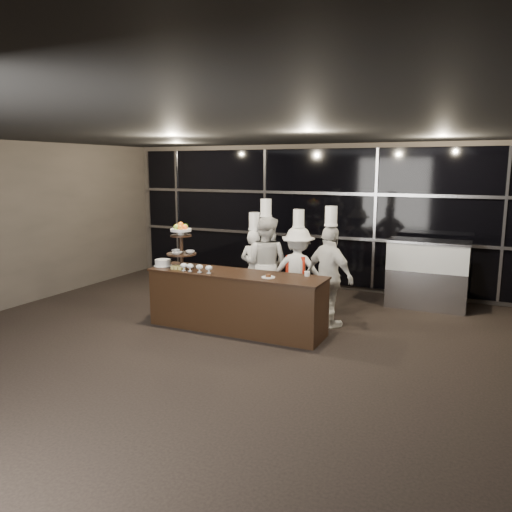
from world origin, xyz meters
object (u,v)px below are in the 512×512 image
at_px(buffet_counter, 236,301).
at_px(chef_d, 330,276).
at_px(display_stand, 181,242).
at_px(chef_c, 298,271).
at_px(chef_b, 266,263).
at_px(layer_cake, 163,263).
at_px(chef_a, 254,268).
at_px(display_case, 428,271).

bearing_deg(buffet_counter, chef_d, 31.87).
relative_size(display_stand, chef_c, 0.41).
height_order(chef_b, chef_d, chef_b).
bearing_deg(buffet_counter, layer_cake, -177.86).
bearing_deg(chef_a, layer_cake, -133.56).
bearing_deg(display_case, chef_b, -150.34).
relative_size(chef_a, chef_d, 0.91).
xyz_separation_m(buffet_counter, chef_c, (0.57, 1.19, 0.31)).
bearing_deg(chef_b, chef_d, -16.52).
relative_size(display_case, chef_c, 0.77).
height_order(buffet_counter, display_case, display_case).
distance_m(layer_cake, chef_b, 1.79).
relative_size(chef_b, chef_d, 1.03).
bearing_deg(layer_cake, buffet_counter, 2.14).
bearing_deg(chef_a, chef_c, 5.17).
relative_size(buffet_counter, display_case, 2.02).
xyz_separation_m(display_stand, display_case, (3.53, 2.62, -0.65)).
xyz_separation_m(buffet_counter, display_case, (2.53, 2.62, 0.22)).
distance_m(display_stand, chef_b, 1.59).
relative_size(buffet_counter, chef_b, 1.42).
distance_m(display_stand, chef_d, 2.44).
height_order(layer_cake, chef_c, chef_c).
height_order(buffet_counter, chef_c, chef_c).
distance_m(layer_cake, display_case, 4.71).
bearing_deg(display_case, display_stand, -143.44).
bearing_deg(buffet_counter, chef_c, 64.47).
distance_m(layer_cake, chef_d, 2.73).
height_order(chef_a, chef_b, chef_b).
xyz_separation_m(chef_a, chef_d, (1.48, -0.34, 0.07)).
height_order(display_stand, chef_d, chef_d).
xyz_separation_m(display_stand, layer_cake, (-0.34, -0.05, -0.37)).
distance_m(chef_b, chef_d, 1.34).
xyz_separation_m(chef_b, chef_d, (1.28, -0.38, -0.02)).
distance_m(layer_cake, chef_a, 1.63).
relative_size(display_stand, display_case, 0.53).
bearing_deg(chef_b, chef_c, 2.79).
height_order(display_stand, layer_cake, display_stand).
height_order(buffet_counter, layer_cake, layer_cake).
distance_m(display_stand, display_case, 4.44).
xyz_separation_m(buffet_counter, layer_cake, (-1.34, -0.05, 0.51)).
xyz_separation_m(display_stand, chef_a, (0.78, 1.12, -0.57)).
bearing_deg(display_case, chef_c, -143.99).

